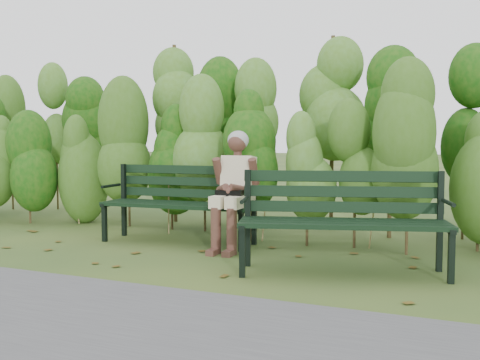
% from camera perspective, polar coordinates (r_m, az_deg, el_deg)
% --- Properties ---
extents(ground, '(80.00, 80.00, 0.00)m').
position_cam_1_polar(ground, '(5.17, -1.55, -8.58)').
color(ground, '#29461F').
extents(footpath, '(60.00, 2.50, 0.01)m').
position_cam_1_polar(footpath, '(3.38, -18.08, -15.65)').
color(footpath, '#474749').
rests_on(footpath, ground).
extents(hedge_band, '(11.04, 1.67, 2.42)m').
position_cam_1_polar(hedge_band, '(6.78, 5.09, 5.14)').
color(hedge_band, '#47381E').
rests_on(hedge_band, ground).
extents(leaf_litter, '(4.95, 2.23, 0.01)m').
position_cam_1_polar(leaf_litter, '(5.16, -5.20, -8.58)').
color(leaf_litter, brown).
rests_on(leaf_litter, ground).
extents(bench_left, '(1.73, 0.65, 0.85)m').
position_cam_1_polar(bench_left, '(6.26, -5.96, -1.72)').
color(bench_left, black).
rests_on(bench_left, ground).
extents(bench_right, '(1.83, 1.03, 0.87)m').
position_cam_1_polar(bench_right, '(4.89, 10.40, -3.29)').
color(bench_right, black).
rests_on(bench_right, ground).
extents(seated_woman, '(0.49, 0.72, 1.23)m').
position_cam_1_polar(seated_woman, '(5.81, -0.61, -0.23)').
color(seated_woman, beige).
rests_on(seated_woman, ground).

